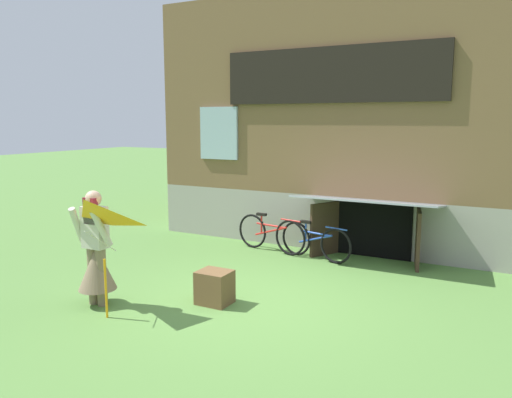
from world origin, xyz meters
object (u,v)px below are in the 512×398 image
(person, at_px, (96,257))
(kite, at_px, (85,228))
(wooden_crate, at_px, (215,287))
(bicycle_blue, at_px, (315,241))
(bicycle_red, at_px, (271,233))

(person, height_order, kite, person)
(kite, xyz_separation_m, wooden_crate, (1.04, 1.31, -0.99))
(person, relative_size, wooden_crate, 3.44)
(kite, relative_size, bicycle_blue, 0.98)
(bicycle_blue, height_order, bicycle_red, bicycle_red)
(person, height_order, wooden_crate, person)
(bicycle_red, xyz_separation_m, wooden_crate, (0.54, -2.88, -0.12))
(person, relative_size, kite, 1.09)
(person, distance_m, wooden_crate, 1.68)
(person, height_order, bicycle_blue, person)
(wooden_crate, bearing_deg, bicycle_red, 100.59)
(kite, xyz_separation_m, bicycle_red, (0.50, 4.19, -0.87))
(bicycle_blue, bearing_deg, wooden_crate, -85.32)
(bicycle_red, bearing_deg, kite, -85.52)
(kite, distance_m, wooden_crate, 1.94)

